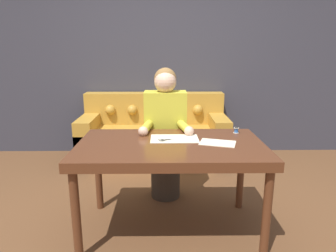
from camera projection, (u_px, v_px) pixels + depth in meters
The scene contains 9 objects.
ground_plane at pixel (163, 230), 2.40m from camera, with size 16.00×16.00×0.00m, color brown.
wall_back at pixel (163, 58), 4.00m from camera, with size 8.00×0.06×2.60m.
dining_table at pixel (171, 152), 2.25m from camera, with size 1.39×0.82×0.73m.
couch at pixel (154, 137), 3.86m from camera, with size 1.82×0.79×0.85m.
person at pixel (165, 135), 2.80m from camera, with size 0.45×0.55×1.25m.
pattern_paper_main at pixel (174, 139), 2.33m from camera, with size 0.37×0.23×0.00m.
pattern_paper_offcut at pixel (218, 143), 2.23m from camera, with size 0.30×0.24×0.00m.
scissors at pixel (167, 140), 2.30m from camera, with size 0.22×0.12×0.01m.
thread_spool at pixel (236, 130), 2.49m from camera, with size 0.04×0.04×0.05m.
Camera 1 is at (0.01, -2.12, 1.40)m, focal length 32.00 mm.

